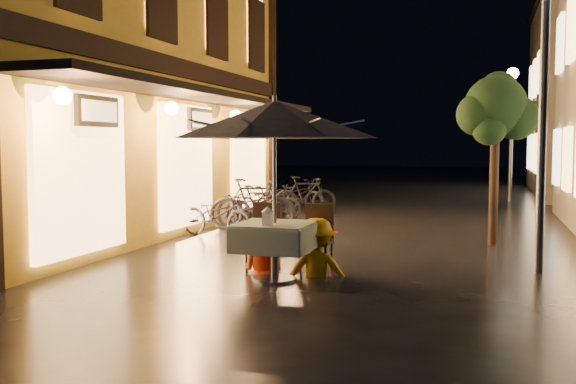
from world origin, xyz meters
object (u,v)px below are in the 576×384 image
(streetlamp_near, at_px, (544,65))
(patio_umbrella, at_px, (274,119))
(table_lantern, at_px, (267,215))
(person_orange, at_px, (263,225))
(person_yellow, at_px, (317,220))
(bicycle_0, at_px, (217,215))
(cafe_table, at_px, (275,237))

(streetlamp_near, height_order, patio_umbrella, streetlamp_near)
(streetlamp_near, xyz_separation_m, table_lantern, (-3.41, -1.88, -2.00))
(person_orange, distance_m, person_yellow, 0.80)
(patio_umbrella, bearing_deg, streetlamp_near, 25.05)
(person_orange, bearing_deg, streetlamp_near, -150.10)
(streetlamp_near, xyz_separation_m, person_yellow, (-2.97, -1.06, -2.14))
(person_yellow, relative_size, bicycle_0, 0.94)
(streetlamp_near, relative_size, bicycle_0, 2.55)
(streetlamp_near, relative_size, person_orange, 3.13)
(patio_umbrella, relative_size, person_orange, 2.01)
(person_orange, height_order, person_yellow, person_yellow)
(table_lantern, relative_size, person_yellow, 0.16)
(streetlamp_near, xyz_separation_m, bicycle_0, (-5.77, 1.91, -2.48))
(cafe_table, xyz_separation_m, table_lantern, (0.00, -0.29, 0.33))
(table_lantern, bearing_deg, person_yellow, 61.80)
(patio_umbrella, xyz_separation_m, person_orange, (-0.35, 0.51, -1.47))
(patio_umbrella, relative_size, person_yellow, 1.75)
(streetlamp_near, xyz_separation_m, patio_umbrella, (-3.41, -1.59, -0.77))
(patio_umbrella, distance_m, bicycle_0, 4.56)
(table_lantern, distance_m, bicycle_0, 4.50)
(bicycle_0, bearing_deg, person_orange, -133.48)
(person_orange, bearing_deg, bicycle_0, -42.16)
(table_lantern, xyz_separation_m, person_yellow, (0.44, 0.82, -0.14))
(streetlamp_near, xyz_separation_m, cafe_table, (-3.41, -1.59, -2.33))
(table_lantern, bearing_deg, bicycle_0, 121.96)
(cafe_table, height_order, person_yellow, person_yellow)
(cafe_table, height_order, person_orange, person_orange)
(cafe_table, relative_size, person_orange, 0.73)
(patio_umbrella, relative_size, table_lantern, 10.90)
(streetlamp_near, relative_size, patio_umbrella, 1.55)
(streetlamp_near, bearing_deg, person_yellow, -160.34)
(bicycle_0, bearing_deg, person_yellow, -124.10)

